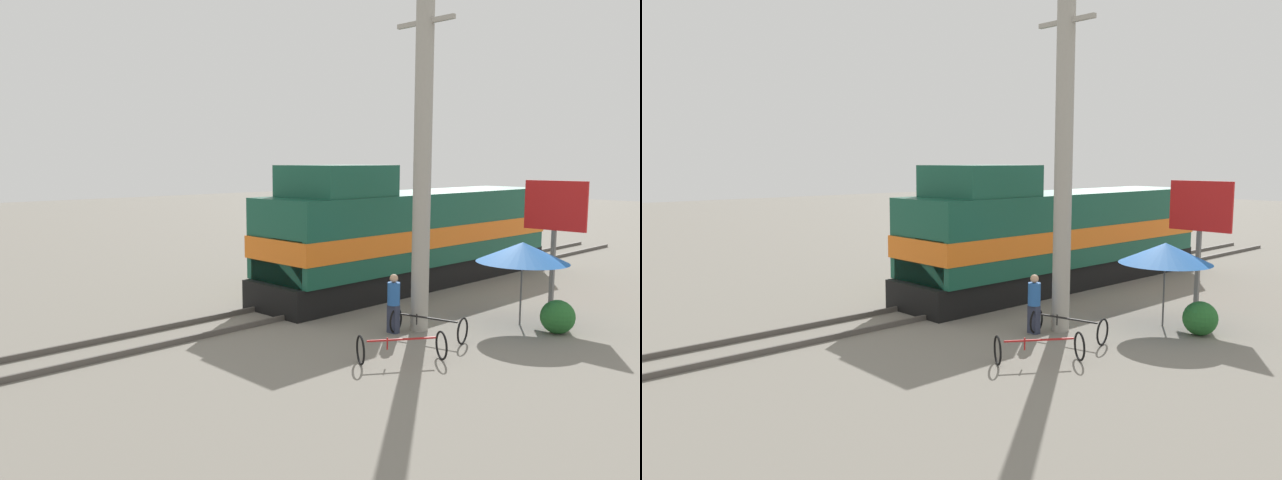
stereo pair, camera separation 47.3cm
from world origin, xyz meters
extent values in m
plane|color=slate|center=(0.00, 0.00, 0.00)|extent=(120.00, 120.00, 0.00)
cube|color=#4C4742|center=(-0.72, 0.00, 0.07)|extent=(0.08, 37.57, 0.15)
cube|color=#4C4742|center=(0.72, 0.00, 0.07)|extent=(0.08, 37.57, 0.15)
cube|color=black|center=(0.00, 3.17, 0.46)|extent=(2.63, 14.29, 0.91)
cube|color=#144C38|center=(0.00, 3.17, 2.19)|extent=(2.86, 13.72, 2.57)
cube|color=orange|center=(0.00, 3.17, 1.94)|extent=(2.90, 13.87, 0.70)
cube|color=orange|center=(0.00, -2.69, 1.62)|extent=(2.43, 2.00, 1.41)
cube|color=#144C38|center=(0.00, -1.12, 3.98)|extent=(2.69, 3.14, 1.01)
cylinder|color=#9E998E|center=(4.07, -1.92, 4.67)|extent=(0.48, 0.48, 9.33)
cube|color=#9E998E|center=(4.07, -1.92, 8.21)|extent=(1.80, 0.12, 0.12)
cylinder|color=#4C4C4C|center=(5.70, 0.60, 1.11)|extent=(0.05, 0.05, 2.22)
cone|color=#1959B2|center=(5.70, 0.60, 2.08)|extent=(2.55, 2.55, 0.57)
cube|color=#595959|center=(5.32, 3.19, 1.24)|extent=(0.12, 0.12, 2.47)
cube|color=red|center=(5.32, 3.19, 3.25)|extent=(2.02, 0.08, 1.55)
sphere|color=#236028|center=(6.85, 0.50, 0.46)|extent=(0.91, 0.91, 0.91)
cube|color=#2D3347|center=(3.79, -2.69, 0.39)|extent=(0.30, 0.20, 0.77)
cylinder|color=#2659A5|center=(3.79, -2.69, 1.08)|extent=(0.34, 0.34, 0.61)
sphere|color=tan|center=(3.79, -2.69, 1.50)|extent=(0.23, 0.23, 0.23)
torus|color=black|center=(3.84, -2.65, 0.35)|extent=(0.20, 0.69, 0.69)
torus|color=black|center=(5.68, -2.22, 0.35)|extent=(0.20, 0.69, 0.69)
cube|color=black|center=(4.76, -2.43, 0.55)|extent=(1.57, 0.40, 0.04)
cylinder|color=black|center=(4.44, -2.51, 0.47)|extent=(0.04, 0.04, 0.29)
torus|color=black|center=(5.00, -5.28, 0.34)|extent=(0.61, 0.41, 0.69)
torus|color=black|center=(6.05, -3.63, 0.34)|extent=(0.61, 0.41, 0.69)
cube|color=#A51919|center=(5.52, -4.45, 0.54)|extent=(0.93, 1.42, 0.04)
cylinder|color=#A51919|center=(5.34, -4.74, 0.46)|extent=(0.04, 0.04, 0.29)
camera|label=1|loc=(14.40, -15.38, 4.63)|focal=35.00mm
camera|label=2|loc=(14.72, -15.03, 4.63)|focal=35.00mm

